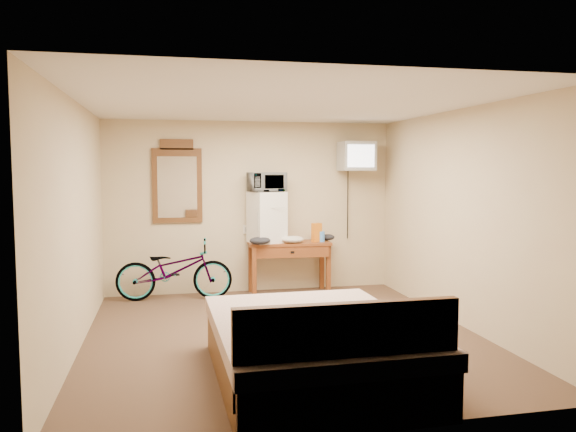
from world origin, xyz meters
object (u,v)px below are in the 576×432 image
at_px(wall_mirror, 177,182).
at_px(bicycle, 174,270).
at_px(microwave, 267,182).
at_px(bed, 315,348).
at_px(crt_television, 356,156).
at_px(blue_cup, 322,237).
at_px(desk, 290,252).
at_px(mini_fridge, 267,217).

bearing_deg(wall_mirror, bicycle, -101.42).
distance_m(microwave, bed, 3.69).
relative_size(crt_television, bed, 0.26).
relative_size(blue_cup, bicycle, 0.10).
bearing_deg(bed, bicycle, 108.76).
distance_m(desk, blue_cup, 0.52).
distance_m(blue_cup, wall_mirror, 2.22).
bearing_deg(microwave, blue_cup, -18.98).
bearing_deg(mini_fridge, blue_cup, -7.42).
bearing_deg(bicycle, bed, -157.51).
bearing_deg(blue_cup, mini_fridge, 172.58).
xyz_separation_m(microwave, wall_mirror, (-1.26, 0.21, -0.00)).
height_order(wall_mirror, bed, wall_mirror).
bearing_deg(desk, wall_mirror, 170.37).
xyz_separation_m(wall_mirror, bed, (1.06, -3.64, -1.33)).
height_order(microwave, bed, microwave).
height_order(microwave, wall_mirror, wall_mirror).
height_order(desk, crt_television, crt_television).
relative_size(blue_cup, crt_television, 0.26).
height_order(mini_fridge, blue_cup, mini_fridge).
relative_size(mini_fridge, microwave, 1.46).
relative_size(crt_television, bicycle, 0.37).
bearing_deg(mini_fridge, crt_television, -1.88).
height_order(mini_fridge, wall_mirror, wall_mirror).
bearing_deg(bed, microwave, 86.74).
bearing_deg(crt_television, blue_cup, -173.66).
bearing_deg(bed, desk, 81.21).
distance_m(bicycle, bed, 3.51).
height_order(desk, mini_fridge, mini_fridge).
height_order(bicycle, bed, bed).
height_order(desk, blue_cup, blue_cup).
bearing_deg(crt_television, mini_fridge, 178.12).
xyz_separation_m(desk, blue_cup, (0.47, -0.04, 0.21)).
height_order(blue_cup, wall_mirror, wall_mirror).
distance_m(desk, mini_fridge, 0.60).
xyz_separation_m(mini_fridge, bicycle, (-1.32, -0.12, -0.70)).
distance_m(microwave, wall_mirror, 1.27).
height_order(mini_fridge, crt_television, crt_television).
bearing_deg(bed, mini_fridge, 86.74).
bearing_deg(mini_fridge, wall_mirror, 170.62).
relative_size(desk, crt_television, 2.08).
height_order(crt_television, bicycle, crt_television).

